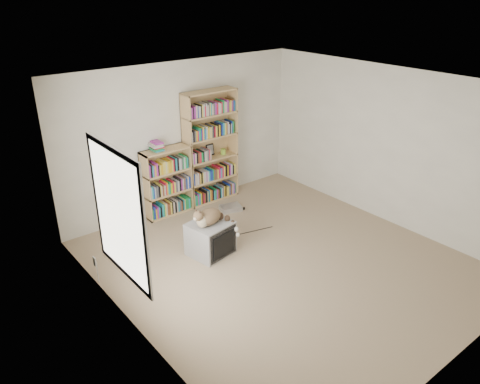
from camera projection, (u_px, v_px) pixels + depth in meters
floor at (281, 262)px, 6.64m from camera, size 4.50×5.00×0.01m
wall_back at (182, 136)px, 7.90m from camera, size 4.50×0.02×2.50m
wall_front at (471, 263)px, 4.35m from camera, size 4.50×0.02×2.50m
wall_left at (128, 234)px, 4.85m from camera, size 0.02×5.00×2.50m
wall_right at (388, 146)px, 7.41m from camera, size 0.02×5.00×2.50m
ceiling at (289, 86)px, 5.61m from camera, size 4.50×5.00×0.02m
window at (119, 214)px, 4.93m from camera, size 0.02×1.22×1.52m
crt_tv at (210, 238)px, 6.76m from camera, size 0.65×0.61×0.50m
cat at (213, 219)px, 6.61m from camera, size 0.66×0.45×0.50m
bookcase_tall at (210, 150)px, 8.20m from camera, size 0.99×0.30×1.99m
bookcase_short at (167, 184)px, 7.85m from camera, size 0.84×0.30×1.16m
book_stack at (157, 146)px, 7.49m from camera, size 0.18×0.23×0.15m
green_mug at (223, 151)px, 8.37m from camera, size 0.09×0.09×0.10m
framed_print at (210, 150)px, 8.30m from camera, size 0.15×0.05×0.20m
dvd_player at (231, 208)px, 8.13m from camera, size 0.41×0.35×0.08m
wall_outlet at (95, 262)px, 6.07m from camera, size 0.01×0.08×0.13m
floor_cables at (237, 226)px, 7.60m from camera, size 1.20×0.70×0.01m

